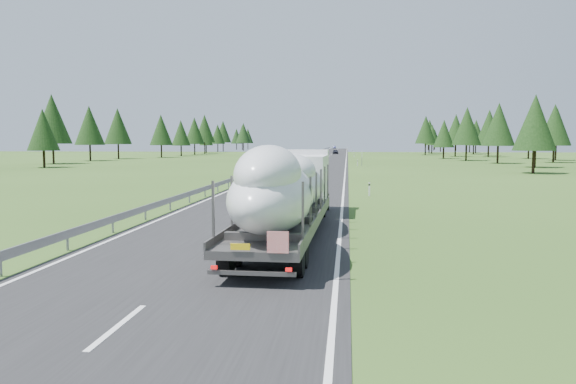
# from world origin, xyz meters

# --- Properties ---
(ground) EXTENTS (400.00, 400.00, 0.00)m
(ground) POSITION_xyz_m (0.00, 0.00, 0.00)
(ground) COLOR #2D4C19
(ground) RESTS_ON ground
(road_surface) EXTENTS (10.00, 400.00, 0.02)m
(road_surface) POSITION_xyz_m (0.00, 100.00, 0.01)
(road_surface) COLOR black
(road_surface) RESTS_ON ground
(guardrail) EXTENTS (0.10, 400.00, 0.76)m
(guardrail) POSITION_xyz_m (-5.30, 99.94, 0.60)
(guardrail) COLOR slate
(guardrail) RESTS_ON ground
(marker_posts) EXTENTS (0.13, 350.08, 1.00)m
(marker_posts) POSITION_xyz_m (6.50, 155.00, 0.54)
(marker_posts) COLOR silver
(marker_posts) RESTS_ON ground
(highway_sign) EXTENTS (0.08, 0.90, 2.60)m
(highway_sign) POSITION_xyz_m (7.20, 80.00, 1.81)
(highway_sign) COLOR slate
(highway_sign) RESTS_ON ground
(tree_line_right) EXTENTS (27.03, 298.13, 12.63)m
(tree_line_right) POSITION_xyz_m (39.90, 95.50, 7.03)
(tree_line_right) COLOR black
(tree_line_right) RESTS_ON ground
(tree_line_left) EXTENTS (14.75, 297.49, 12.59)m
(tree_line_left) POSITION_xyz_m (-43.95, 120.95, 7.14)
(tree_line_left) COLOR black
(tree_line_left) RESTS_ON ground
(boat_truck) EXTENTS (2.99, 18.94, 3.89)m
(boat_truck) POSITION_xyz_m (2.51, 11.81, 2.08)
(boat_truck) COLOR silver
(boat_truck) RESTS_ON ground
(distant_van) EXTENTS (2.97, 5.93, 1.61)m
(distant_van) POSITION_xyz_m (-1.12, 98.35, 0.81)
(distant_van) COLOR white
(distant_van) RESTS_ON ground
(distant_car_dark) EXTENTS (1.99, 4.34, 1.44)m
(distant_car_dark) POSITION_xyz_m (1.07, 164.61, 0.72)
(distant_car_dark) COLOR black
(distant_car_dark) RESTS_ON ground
(distant_car_blue) EXTENTS (1.76, 4.61, 1.50)m
(distant_car_blue) POSITION_xyz_m (-2.27, 292.62, 0.75)
(distant_car_blue) COLOR #191D47
(distant_car_blue) RESTS_ON ground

